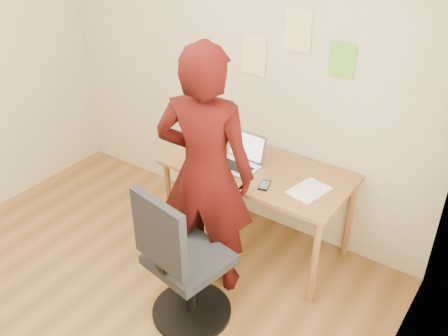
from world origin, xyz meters
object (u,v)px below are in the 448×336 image
Objects in this scene: phone at (265,185)px; office_chair at (182,268)px; person at (205,174)px; desk at (258,178)px; laptop at (240,159)px.

phone is 0.83m from office_chair.
office_chair is at bearing 86.52° from person.
desk is 0.59m from person.
office_chair is (-0.16, -0.76, -0.29)m from phone.
laptop is at bearing -103.33° from person.
laptop reaches higher than desk.
person is (-0.26, -0.34, 0.17)m from phone.
desk is at bearing 100.64° from office_chair.
office_chair is 0.58× the size of person.
person is at bearing 114.56° from office_chair.
laptop is at bearing 138.72° from phone.
phone is 0.14× the size of office_chair.
phone is (0.30, -0.14, -0.05)m from laptop.
person is (0.04, -0.49, 0.13)m from laptop.
desk is 1.32× the size of office_chair.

